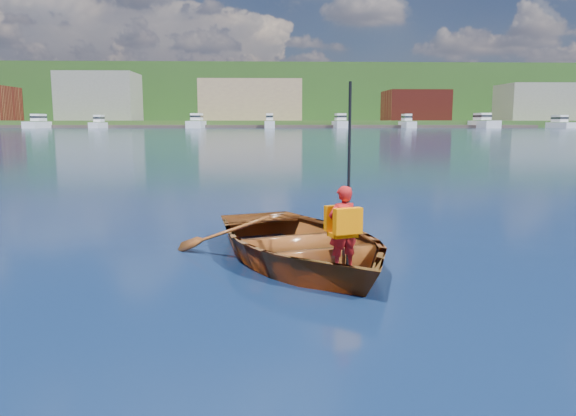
# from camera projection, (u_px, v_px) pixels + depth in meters

# --- Properties ---
(ground) EXTENTS (600.00, 600.00, 0.00)m
(ground) POSITION_uv_depth(u_px,v_px,m) (264.00, 263.00, 7.30)
(ground) COLOR #132E43
(ground) RESTS_ON ground
(rowboat) EXTENTS (3.96, 4.62, 0.81)m
(rowboat) POSITION_uv_depth(u_px,v_px,m) (300.00, 243.00, 7.35)
(rowboat) COLOR brown
(rowboat) RESTS_ON ground
(child_paddler) EXTENTS (0.43, 0.43, 2.18)m
(child_paddler) POSITION_uv_depth(u_px,v_px,m) (343.00, 225.00, 6.53)
(child_paddler) COLOR #AE1518
(child_paddler) RESTS_ON ground
(shoreline) EXTENTS (400.00, 140.00, 22.00)m
(shoreline) POSITION_uv_depth(u_px,v_px,m) (267.00, 101.00, 239.38)
(shoreline) COLOR #345828
(shoreline) RESTS_ON ground
(dock) EXTENTS (160.02, 11.00, 0.80)m
(dock) POSITION_uv_depth(u_px,v_px,m) (242.00, 126.00, 153.14)
(dock) COLOR #4F4039
(dock) RESTS_ON ground
(waterfront_buildings) EXTENTS (202.00, 16.00, 14.00)m
(waterfront_buildings) POSITION_uv_depth(u_px,v_px,m) (242.00, 101.00, 168.78)
(waterfront_buildings) COLOR brown
(waterfront_buildings) RESTS_ON ground
(marina_yachts) EXTENTS (142.54, 13.92, 4.20)m
(marina_yachts) POSITION_uv_depth(u_px,v_px,m) (313.00, 123.00, 149.06)
(marina_yachts) COLOR white
(marina_yachts) RESTS_ON ground
(hillside_trees) EXTENTS (312.24, 89.98, 27.14)m
(hillside_trees) POSITION_uv_depth(u_px,v_px,m) (339.00, 83.00, 242.19)
(hillside_trees) COLOR #382314
(hillside_trees) RESTS_ON ground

